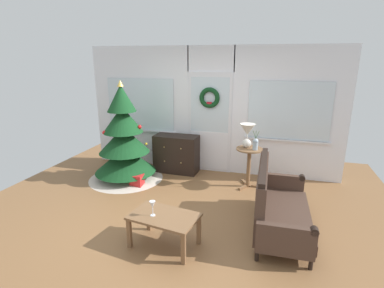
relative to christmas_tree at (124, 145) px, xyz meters
name	(u,v)px	position (x,y,z in m)	size (l,w,h in m)	color
ground_plane	(179,217)	(1.49, -1.15, -0.69)	(6.76, 6.76, 0.00)	brown
back_wall_with_door	(210,110)	(1.49, 0.93, 0.60)	(5.20, 0.19, 2.55)	white
christmas_tree	(124,145)	(0.00, 0.00, 0.00)	(1.45, 1.45, 1.93)	#4C331E
dresser_cabinet	(176,154)	(0.84, 0.64, -0.30)	(0.91, 0.47, 0.78)	black
settee_sofa	(275,204)	(2.86, -1.08, -0.31)	(0.75, 1.66, 0.96)	black
side_table	(249,160)	(2.37, 0.27, -0.16)	(0.50, 0.48, 0.74)	brown
table_lamp	(247,132)	(2.31, 0.31, 0.34)	(0.28, 0.28, 0.44)	silver
flower_vase	(255,144)	(2.47, 0.21, 0.17)	(0.11, 0.10, 0.35)	#99ADBC
coffee_table	(164,220)	(1.53, -1.86, -0.33)	(0.91, 0.65, 0.43)	brown
wine_glass	(152,205)	(1.40, -1.90, -0.12)	(0.08, 0.08, 0.20)	silver
gift_box	(137,180)	(0.38, -0.28, -0.58)	(0.22, 0.20, 0.22)	red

